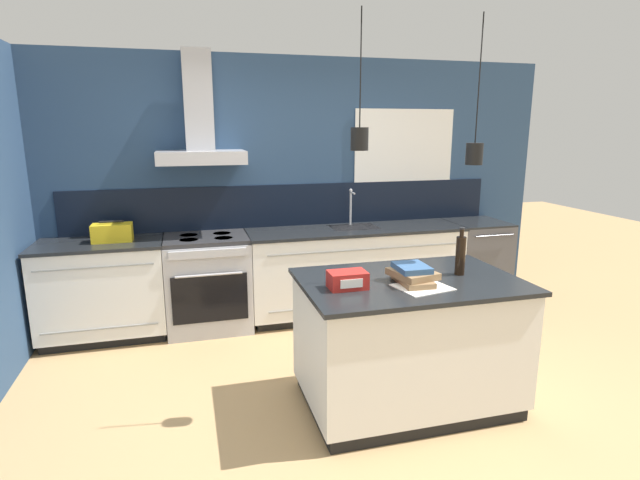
# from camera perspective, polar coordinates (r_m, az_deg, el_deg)

# --- Properties ---
(ground_plane) EXTENTS (16.00, 16.00, 0.00)m
(ground_plane) POSITION_cam_1_polar(r_m,az_deg,el_deg) (3.71, 3.57, -18.24)
(ground_plane) COLOR tan
(ground_plane) RESTS_ON ground
(wall_back) EXTENTS (5.60, 2.23, 2.60)m
(wall_back) POSITION_cam_1_polar(r_m,az_deg,el_deg) (5.14, -4.00, 6.52)
(wall_back) COLOR navy
(wall_back) RESTS_ON ground_plane
(counter_run_left) EXTENTS (1.11, 0.64, 0.91)m
(counter_run_left) POSITION_cam_1_polar(r_m,az_deg,el_deg) (4.98, -23.53, -5.26)
(counter_run_left) COLOR black
(counter_run_left) RESTS_ON ground_plane
(counter_run_sink) EXTENTS (2.22, 0.64, 1.29)m
(counter_run_sink) POSITION_cam_1_polar(r_m,az_deg,el_deg) (5.19, 4.04, -3.48)
(counter_run_sink) COLOR black
(counter_run_sink) RESTS_ON ground_plane
(oven_range) EXTENTS (0.78, 0.66, 0.91)m
(oven_range) POSITION_cam_1_polar(r_m,az_deg,el_deg) (4.92, -12.66, -4.78)
(oven_range) COLOR #B5B5BA
(oven_range) RESTS_ON ground_plane
(dishwasher) EXTENTS (0.59, 0.65, 0.91)m
(dishwasher) POSITION_cam_1_polar(r_m,az_deg,el_deg) (5.79, 17.23, -2.39)
(dishwasher) COLOR #4C4C51
(dishwasher) RESTS_ON ground_plane
(kitchen_island) EXTENTS (1.47, 0.97, 0.91)m
(kitchen_island) POSITION_cam_1_polar(r_m,az_deg,el_deg) (3.59, 9.95, -11.32)
(kitchen_island) COLOR black
(kitchen_island) RESTS_ON ground_plane
(bottle_on_island) EXTENTS (0.07, 0.07, 0.33)m
(bottle_on_island) POSITION_cam_1_polar(r_m,az_deg,el_deg) (3.58, 15.76, -1.64)
(bottle_on_island) COLOR black
(bottle_on_island) RESTS_ON kitchen_island
(book_stack) EXTENTS (0.30, 0.34, 0.12)m
(book_stack) POSITION_cam_1_polar(r_m,az_deg,el_deg) (3.33, 10.51, -3.90)
(book_stack) COLOR olive
(book_stack) RESTS_ON kitchen_island
(red_supply_box) EXTENTS (0.24, 0.17, 0.11)m
(red_supply_box) POSITION_cam_1_polar(r_m,az_deg,el_deg) (3.18, 3.16, -4.57)
(red_supply_box) COLOR red
(red_supply_box) RESTS_ON kitchen_island
(paper_pile) EXTENTS (0.37, 0.34, 0.01)m
(paper_pile) POSITION_cam_1_polar(r_m,az_deg,el_deg) (3.27, 11.62, -5.30)
(paper_pile) COLOR silver
(paper_pile) RESTS_ON kitchen_island
(yellow_toolbox) EXTENTS (0.34, 0.18, 0.19)m
(yellow_toolbox) POSITION_cam_1_polar(r_m,az_deg,el_deg) (4.83, -22.65, 0.79)
(yellow_toolbox) COLOR gold
(yellow_toolbox) RESTS_ON counter_run_left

